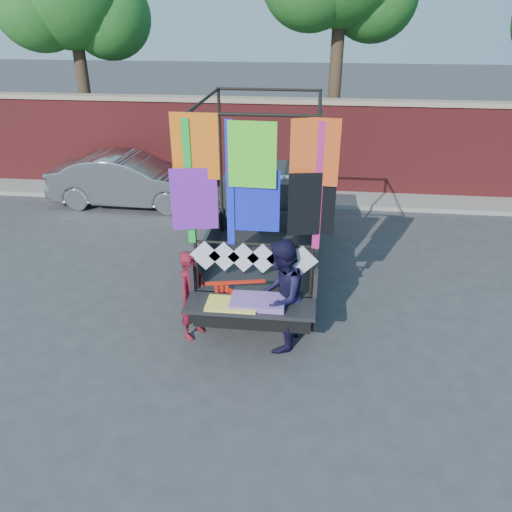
# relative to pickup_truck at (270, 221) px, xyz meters

# --- Properties ---
(ground) EXTENTS (90.00, 90.00, 0.00)m
(ground) POSITION_rel_pickup_truck_xyz_m (0.32, -2.50, -0.90)
(ground) COLOR #38383A
(ground) RESTS_ON ground
(brick_wall) EXTENTS (30.00, 0.45, 2.61)m
(brick_wall) POSITION_rel_pickup_truck_xyz_m (0.32, 4.50, 0.43)
(brick_wall) COLOR maroon
(brick_wall) RESTS_ON ground
(curb) EXTENTS (30.00, 1.20, 0.12)m
(curb) POSITION_rel_pickup_truck_xyz_m (0.32, 3.80, -0.84)
(curb) COLOR gray
(curb) RESTS_ON ground
(pickup_truck) EXTENTS (2.26, 5.67, 3.57)m
(pickup_truck) POSITION_rel_pickup_truck_xyz_m (0.00, 0.00, 0.00)
(pickup_truck) COLOR black
(pickup_truck) RESTS_ON ground
(sedan) EXTENTS (4.17, 1.52, 1.36)m
(sedan) POSITION_rel_pickup_truck_xyz_m (-4.00, 2.93, -0.21)
(sedan) COLOR #A2A4A9
(sedan) RESTS_ON ground
(woman) EXTENTS (0.56, 0.64, 1.49)m
(woman) POSITION_rel_pickup_truck_xyz_m (-0.97, -2.77, -0.15)
(woman) COLOR maroon
(woman) RESTS_ON ground
(man) EXTENTS (0.85, 1.00, 1.81)m
(man) POSITION_rel_pickup_truck_xyz_m (0.43, -2.92, 0.01)
(man) COLOR #161432
(man) RESTS_ON ground
(streamer_bundle) EXTENTS (0.90, 0.24, 0.63)m
(streamer_bundle) POSITION_rel_pickup_truck_xyz_m (-0.37, -2.86, -0.02)
(streamer_bundle) COLOR red
(streamer_bundle) RESTS_ON ground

